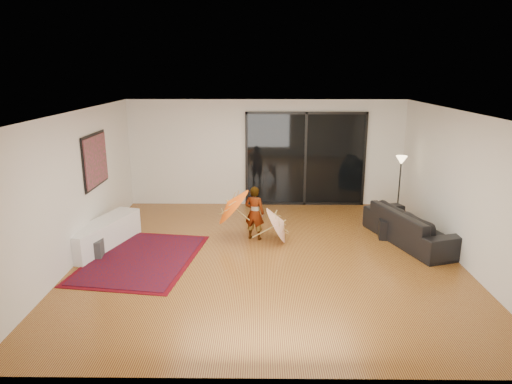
{
  "coord_description": "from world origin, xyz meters",
  "views": [
    {
      "loc": [
        -0.14,
        -7.98,
        3.43
      ],
      "look_at": [
        -0.23,
        0.62,
        1.1
      ],
      "focal_mm": 32.0,
      "sensor_mm": 36.0,
      "label": 1
    }
  ],
  "objects_px": {
    "sofa": "(412,226)",
    "ottoman": "(395,227)",
    "media_console": "(103,234)",
    "child": "(255,213)"
  },
  "relations": [
    {
      "from": "media_console",
      "to": "child",
      "type": "xyz_separation_m",
      "value": [
        2.99,
        0.49,
        0.3
      ]
    },
    {
      "from": "ottoman",
      "to": "child",
      "type": "relative_size",
      "value": 0.62
    },
    {
      "from": "media_console",
      "to": "ottoman",
      "type": "distance_m",
      "value": 6.0
    },
    {
      "from": "sofa",
      "to": "ottoman",
      "type": "height_order",
      "value": "sofa"
    },
    {
      "from": "sofa",
      "to": "child",
      "type": "bearing_deg",
      "value": 69.39
    },
    {
      "from": "media_console",
      "to": "ottoman",
      "type": "xyz_separation_m",
      "value": [
        5.96,
        0.68,
        -0.07
      ]
    },
    {
      "from": "child",
      "to": "media_console",
      "type": "bearing_deg",
      "value": 26.37
    },
    {
      "from": "sofa",
      "to": "child",
      "type": "relative_size",
      "value": 2.08
    },
    {
      "from": "media_console",
      "to": "sofa",
      "type": "height_order",
      "value": "sofa"
    },
    {
      "from": "child",
      "to": "ottoman",
      "type": "bearing_deg",
      "value": -159.22
    }
  ]
}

